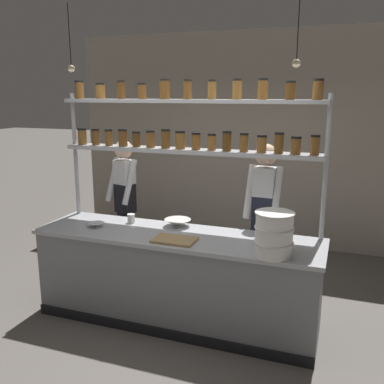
# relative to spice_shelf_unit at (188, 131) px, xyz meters

# --- Properties ---
(ground_plane) EXTENTS (40.00, 40.00, 0.00)m
(ground_plane) POSITION_rel_spice_shelf_unit_xyz_m (-0.00, -0.33, -1.91)
(ground_plane) COLOR #5B5651
(back_wall) EXTENTS (5.25, 0.12, 3.17)m
(back_wall) POSITION_rel_spice_shelf_unit_xyz_m (-0.00, 2.33, -0.32)
(back_wall) COLOR #9E9384
(back_wall) RESTS_ON ground_plane
(prep_counter) EXTENTS (2.85, 0.76, 0.92)m
(prep_counter) POSITION_rel_spice_shelf_unit_xyz_m (-0.00, -0.33, -1.45)
(prep_counter) COLOR gray
(prep_counter) RESTS_ON ground_plane
(spice_shelf_unit) EXTENTS (2.74, 0.28, 2.41)m
(spice_shelf_unit) POSITION_rel_spice_shelf_unit_xyz_m (0.00, 0.00, 0.00)
(spice_shelf_unit) COLOR #ADAFB5
(spice_shelf_unit) RESTS_ON ground_plane
(chef_left) EXTENTS (0.42, 0.35, 1.72)m
(chef_left) POSITION_rel_spice_shelf_unit_xyz_m (-1.02, 0.51, -0.91)
(chef_left) COLOR black
(chef_left) RESTS_ON ground_plane
(chef_center) EXTENTS (0.38, 0.31, 1.77)m
(chef_center) POSITION_rel_spice_shelf_unit_xyz_m (0.73, 0.31, -0.87)
(chef_center) COLOR black
(chef_center) RESTS_ON ground_plane
(container_stack) EXTENTS (0.33, 0.33, 0.39)m
(container_stack) POSITION_rel_spice_shelf_unit_xyz_m (0.99, -0.57, -0.79)
(container_stack) COLOR white
(container_stack) RESTS_ON prep_counter
(cutting_board) EXTENTS (0.40, 0.26, 0.02)m
(cutting_board) POSITION_rel_spice_shelf_unit_xyz_m (0.06, -0.52, -0.97)
(cutting_board) COLOR #A88456
(cutting_board) RESTS_ON prep_counter
(prep_bowl_near_left) EXTENTS (0.28, 0.28, 0.08)m
(prep_bowl_near_left) POSITION_rel_spice_shelf_unit_xyz_m (-0.09, -0.08, -0.95)
(prep_bowl_near_left) COLOR silver
(prep_bowl_near_left) RESTS_ON prep_counter
(prep_bowl_center_front) EXTENTS (0.22, 0.22, 0.06)m
(prep_bowl_center_front) POSITION_rel_spice_shelf_unit_xyz_m (0.94, -0.25, -0.96)
(prep_bowl_center_front) COLOR #B2B7BC
(prep_bowl_center_front) RESTS_ON prep_counter
(prep_bowl_center_back) EXTENTS (0.17, 0.17, 0.05)m
(prep_bowl_center_back) POSITION_rel_spice_shelf_unit_xyz_m (-0.87, -0.39, -0.96)
(prep_bowl_center_back) COLOR silver
(prep_bowl_center_back) RESTS_ON prep_counter
(serving_cup_front) EXTENTS (0.08, 0.08, 0.10)m
(serving_cup_front) POSITION_rel_spice_shelf_unit_xyz_m (-0.60, -0.13, -0.94)
(serving_cup_front) COLOR silver
(serving_cup_front) RESTS_ON prep_counter
(pendant_light_row) EXTENTS (2.24, 0.07, 0.64)m
(pendant_light_row) POSITION_rel_spice_shelf_unit_xyz_m (-0.02, -0.33, 0.63)
(pendant_light_row) COLOR black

